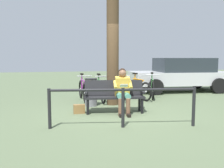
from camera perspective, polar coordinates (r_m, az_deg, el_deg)
name	(u,v)px	position (r m, az deg, el deg)	size (l,w,h in m)	color
ground_plane	(122,114)	(6.48, 2.47, -7.02)	(40.00, 40.00, 0.00)	#566647
bench	(114,94)	(6.59, 0.53, -2.30)	(1.65, 0.69, 0.87)	black
person_reading	(123,89)	(6.43, 2.56, -1.10)	(0.53, 0.80, 1.20)	gold
handbag	(79,109)	(6.55, -7.74, -5.85)	(0.30, 0.14, 0.24)	olive
tree_trunk	(113,45)	(7.61, 0.16, 9.07)	(0.38, 0.38, 3.72)	#4C3823
litter_bin	(91,92)	(7.45, -4.97, -1.95)	(0.38, 0.38, 0.85)	slate
bicycle_red	(152,88)	(9.12, 9.41, -0.94)	(0.67, 1.61, 0.94)	black
bicycle_blue	(138,89)	(8.74, 6.06, -1.20)	(0.56, 1.65, 0.94)	black
bicycle_black	(121,89)	(8.63, 2.04, -1.25)	(0.48, 1.68, 0.94)	black
bicycle_purple	(100,91)	(8.28, -2.88, -1.58)	(0.48, 1.68, 0.94)	black
bicycle_green	(83,90)	(8.46, -6.91, -1.45)	(0.48, 1.68, 0.94)	black
railing_fence	(123,100)	(5.14, 2.61, -3.77)	(3.11, 0.57, 0.85)	black
parked_car	(180,74)	(11.12, 15.74, 2.34)	(4.33, 2.29, 1.47)	silver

